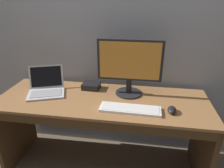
# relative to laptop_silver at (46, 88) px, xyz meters

# --- Properties ---
(ground_plane) EXTENTS (14.00, 14.00, 0.00)m
(ground_plane) POSITION_rel_laptop_silver_xyz_m (0.51, -0.04, -0.77)
(ground_plane) COLOR brown
(desk) EXTENTS (1.76, 0.61, 0.73)m
(desk) POSITION_rel_laptop_silver_xyz_m (0.51, -0.06, -0.25)
(desk) COLOR olive
(desk) RESTS_ON ground
(laptop_silver) EXTENTS (0.38, 0.38, 0.21)m
(laptop_silver) POSITION_rel_laptop_silver_xyz_m (0.00, 0.00, 0.00)
(laptop_silver) COLOR silver
(laptop_silver) RESTS_ON desk
(external_monitor) EXTENTS (0.53, 0.23, 0.48)m
(external_monitor) POSITION_rel_laptop_silver_xyz_m (0.72, 0.07, 0.22)
(external_monitor) COLOR black
(external_monitor) RESTS_ON desk
(wired_keyboard) EXTENTS (0.46, 0.15, 0.02)m
(wired_keyboard) POSITION_rel_laptop_silver_xyz_m (0.75, -0.19, -0.03)
(wired_keyboard) COLOR white
(wired_keyboard) RESTS_ON desk
(computer_mouse) EXTENTS (0.07, 0.11, 0.04)m
(computer_mouse) POSITION_rel_laptop_silver_xyz_m (1.06, -0.18, -0.02)
(computer_mouse) COLOR black
(computer_mouse) RESTS_ON desk
(external_drive_box) EXTENTS (0.16, 0.14, 0.05)m
(external_drive_box) POSITION_rel_laptop_silver_xyz_m (0.37, 0.14, -0.01)
(external_drive_box) COLOR black
(external_drive_box) RESTS_ON desk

